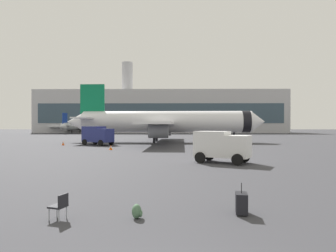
# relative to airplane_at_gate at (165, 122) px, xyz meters

# --- Properties ---
(airplane_at_gate) EXTENTS (35.71, 32.16, 10.50)m
(airplane_at_gate) POSITION_rel_airplane_at_gate_xyz_m (0.00, 0.00, 0.00)
(airplane_at_gate) COLOR white
(airplane_at_gate) RESTS_ON ground
(airplane_taxiing) EXTENTS (22.43, 24.75, 7.28)m
(airplane_taxiing) POSITION_rel_airplane_at_gate_xyz_m (-34.53, 58.01, -1.12)
(airplane_taxiing) COLOR silver
(airplane_taxiing) RESTS_ON ground
(service_truck) EXTENTS (5.26, 4.32, 2.90)m
(service_truck) POSITION_rel_airplane_at_gate_xyz_m (-10.31, -7.47, -2.05)
(service_truck) COLOR navy
(service_truck) RESTS_ON ground
(cargo_van) EXTENTS (4.82, 3.91, 2.60)m
(cargo_van) POSITION_rel_airplane_at_gate_xyz_m (5.30, -28.46, -2.21)
(cargo_van) COLOR white
(cargo_van) RESTS_ON ground
(safety_cone_near) EXTENTS (0.44, 0.44, 0.62)m
(safety_cone_near) POSITION_rel_airplane_at_gate_xyz_m (-15.51, -7.87, -3.35)
(safety_cone_near) COLOR #F2590C
(safety_cone_near) RESTS_ON ground
(safety_cone_mid) EXTENTS (0.44, 0.44, 0.73)m
(safety_cone_mid) POSITION_rel_airplane_at_gate_xyz_m (5.38, 1.15, -3.30)
(safety_cone_mid) COLOR #F2590C
(safety_cone_mid) RESTS_ON ground
(safety_cone_far) EXTENTS (0.44, 0.44, 0.59)m
(safety_cone_far) POSITION_rel_airplane_at_gate_xyz_m (-6.48, -16.03, -3.36)
(safety_cone_far) COLOR #F2590C
(safety_cone_far) RESTS_ON ground
(safety_cone_outer) EXTENTS (0.44, 0.44, 0.69)m
(safety_cone_outer) POSITION_rel_airplane_at_gate_xyz_m (6.31, -16.19, -3.32)
(safety_cone_outer) COLOR #F2590C
(safety_cone_outer) RESTS_ON ground
(rolling_suitcase) EXTENTS (0.50, 0.70, 1.10)m
(rolling_suitcase) POSITION_rel_airplane_at_gate_xyz_m (3.64, -42.47, -3.27)
(rolling_suitcase) COLOR black
(rolling_suitcase) RESTS_ON ground
(traveller_backpack) EXTENTS (0.36, 0.40, 0.48)m
(traveller_backpack) POSITION_rel_airplane_at_gate_xyz_m (0.03, -42.99, -3.42)
(traveller_backpack) COLOR #476B4C
(traveller_backpack) RESTS_ON ground
(gate_chair) EXTENTS (0.60, 0.60, 0.86)m
(gate_chair) POSITION_rel_airplane_at_gate_xyz_m (-2.50, -43.18, -3.16)
(gate_chair) COLOR black
(gate_chair) RESTS_ON ground
(terminal_building) EXTENTS (98.61, 17.75, 28.78)m
(terminal_building) POSITION_rel_airplane_at_gate_xyz_m (-3.34, 67.85, 4.84)
(terminal_building) COLOR #B2B2B7
(terminal_building) RESTS_ON ground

